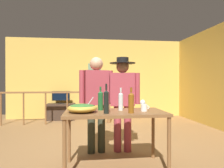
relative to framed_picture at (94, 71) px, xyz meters
name	(u,v)px	position (x,y,z in m)	size (l,w,h in m)	color
ground_plane	(107,148)	(0.11, -3.30, -1.61)	(8.73, 8.73, 0.00)	olive
back_wall	(98,78)	(0.11, 0.06, -0.24)	(6.10, 0.10, 2.73)	gold
side_wall_right	(222,77)	(3.16, -2.29, -0.24)	(0.10, 5.03, 2.73)	gold
framed_picture	(94,71)	(0.00, 0.00, 0.00)	(0.44, 0.03, 0.55)	slate
stair_railing	(73,102)	(-0.66, -0.98, -0.97)	(3.16, 0.10, 1.01)	brown
tv_console	(61,112)	(-1.10, -0.29, -1.34)	(0.90, 0.40, 0.53)	#38281E
flat_screen_tv	(61,96)	(-1.10, -0.32, -0.83)	(0.56, 0.12, 0.41)	black
serving_table	(115,117)	(0.13, -4.21, -0.88)	(1.41, 0.72, 0.81)	brown
salad_bowl	(82,108)	(-0.32, -4.25, -0.73)	(0.41, 0.41, 0.21)	gold
wine_glass	(143,103)	(0.56, -4.12, -0.69)	(0.08, 0.08, 0.15)	silver
wine_bottle_dark	(106,101)	(-0.01, -4.39, -0.63)	(0.07, 0.07, 0.39)	black
wine_bottle_amber	(131,102)	(0.33, -4.39, -0.65)	(0.08, 0.08, 0.34)	brown
wine_bottle_clear	(121,101)	(0.23, -4.12, -0.66)	(0.07, 0.07, 0.33)	silver
wine_bottle_green	(101,100)	(-0.06, -4.05, -0.65)	(0.08, 0.08, 0.35)	#1E5628
mug_white	(144,108)	(0.55, -4.24, -0.75)	(0.13, 0.09, 0.10)	white
person_standing_left	(96,96)	(-0.10, -3.52, -0.62)	(0.59, 0.28, 1.66)	#2D3323
person_standing_right	(123,95)	(0.37, -3.52, -0.61)	(0.60, 0.45, 1.66)	#9E3842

